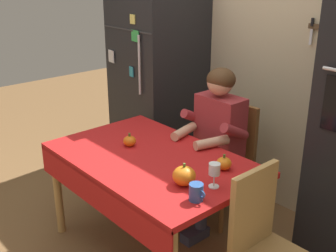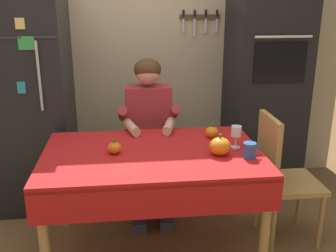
% 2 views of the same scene
% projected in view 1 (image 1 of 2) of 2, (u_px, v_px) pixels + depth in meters
% --- Properties ---
extents(back_wall_assembly, '(3.70, 0.13, 2.60)m').
position_uv_depth(back_wall_assembly, '(277.00, 50.00, 3.36)').
color(back_wall_assembly, '#BCAD89').
rests_on(back_wall_assembly, ground).
extents(refrigerator, '(0.68, 0.71, 1.80)m').
position_uv_depth(refrigerator, '(158.00, 82.00, 3.96)').
color(refrigerator, black).
rests_on(refrigerator, ground).
extents(dining_table, '(1.40, 0.90, 0.74)m').
position_uv_depth(dining_table, '(149.00, 169.00, 2.84)').
color(dining_table, tan).
rests_on(dining_table, ground).
extents(chair_behind_person, '(0.40, 0.40, 0.93)m').
position_uv_depth(chair_behind_person, '(228.00, 156.00, 3.37)').
color(chair_behind_person, brown).
rests_on(chair_behind_person, ground).
extents(seated_person, '(0.47, 0.55, 1.25)m').
position_uv_depth(seated_person, '(213.00, 136.00, 3.17)').
color(seated_person, '#38384C').
rests_on(seated_person, ground).
extents(chair_right_side, '(0.40, 0.40, 0.93)m').
position_uv_depth(chair_right_side, '(266.00, 244.00, 2.31)').
color(chair_right_side, tan).
rests_on(chair_right_side, ground).
extents(coffee_mug, '(0.11, 0.08, 0.10)m').
position_uv_depth(coffee_mug, '(196.00, 192.00, 2.29)').
color(coffee_mug, '#2D569E').
rests_on(coffee_mug, dining_table).
extents(wine_glass, '(0.07, 0.07, 0.15)m').
position_uv_depth(wine_glass, '(214.00, 170.00, 2.41)').
color(wine_glass, white).
rests_on(wine_glass, dining_table).
extents(pumpkin_large, '(0.10, 0.10, 0.10)m').
position_uv_depth(pumpkin_large, '(224.00, 163.00, 2.64)').
color(pumpkin_large, orange).
rests_on(pumpkin_large, dining_table).
extents(pumpkin_medium, '(0.14, 0.14, 0.13)m').
position_uv_depth(pumpkin_medium, '(184.00, 176.00, 2.45)').
color(pumpkin_medium, orange).
rests_on(pumpkin_medium, dining_table).
extents(pumpkin_small, '(0.09, 0.09, 0.10)m').
position_uv_depth(pumpkin_small, '(130.00, 141.00, 2.98)').
color(pumpkin_small, orange).
rests_on(pumpkin_small, dining_table).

